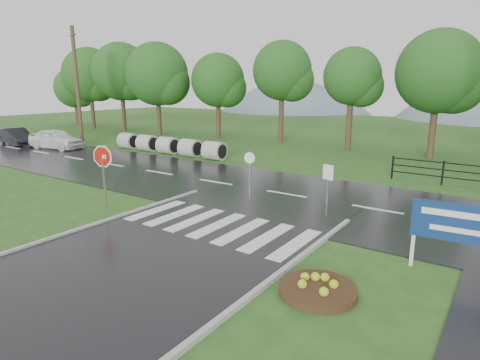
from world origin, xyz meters
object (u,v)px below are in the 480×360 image
Objects in this scene: estate_billboard at (458,227)px; stop_sign at (103,162)px; car_dark at (18,145)px; culvert_pipes at (168,145)px; car_white at (57,149)px.

stop_sign is at bearing -173.97° from estate_billboard.
culvert_pipes is at bearing -66.02° from car_dark.
culvert_pipes reaches higher than car_dark.
estate_billboard is 33.04m from car_dark.
culvert_pipes is 12.94m from stop_sign.
car_white is 1.07× the size of car_dark.
estate_billboard is at bearing -25.95° from culvert_pipes.
estate_billboard is (19.40, -9.44, 0.71)m from culvert_pipes.
stop_sign is at bearing -124.64° from car_white.
estate_billboard reaches higher than car_dark.
estate_billboard is 28.70m from car_white.
culvert_pipes is 4.45× the size of estate_billboard.
car_white is 4.61m from car_dark.
culvert_pipes reaches higher than car_white.
car_white reaches higher than car_dark.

